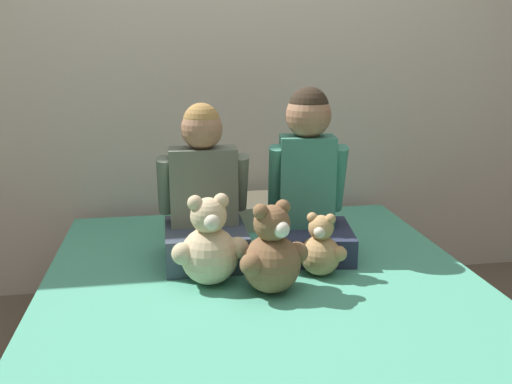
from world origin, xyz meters
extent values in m
cube|color=beige|center=(0.00, 1.04, 1.25)|extent=(8.00, 0.06, 2.50)
cube|color=#997F60|center=(0.00, 0.00, 0.10)|extent=(1.57, 1.87, 0.21)
cube|color=silver|center=(0.00, 0.00, 0.29)|extent=(1.53, 1.84, 0.17)
cube|color=#4CA384|center=(0.00, 0.00, 0.39)|extent=(1.55, 1.85, 0.03)
cube|color=#384251|center=(-0.19, 0.30, 0.48)|extent=(0.30, 0.33, 0.14)
cube|color=#5B6656|center=(-0.19, 0.35, 0.70)|extent=(0.26, 0.12, 0.30)
sphere|color=#9E7051|center=(-0.19, 0.35, 0.92)|extent=(0.16, 0.16, 0.16)
sphere|color=#A37A42|center=(-0.19, 0.35, 0.94)|extent=(0.14, 0.14, 0.14)
cylinder|color=#5B6656|center=(-0.33, 0.35, 0.70)|extent=(0.06, 0.13, 0.24)
cylinder|color=#5B6656|center=(-0.04, 0.35, 0.70)|extent=(0.06, 0.13, 0.24)
cube|color=#282D47|center=(0.21, 0.30, 0.46)|extent=(0.39, 0.36, 0.11)
cube|color=#3D8470|center=(0.22, 0.35, 0.70)|extent=(0.23, 0.16, 0.36)
sphere|color=#9E7051|center=(0.22, 0.35, 0.96)|extent=(0.18, 0.18, 0.18)
sphere|color=#2D2319|center=(0.22, 0.35, 0.99)|extent=(0.15, 0.15, 0.15)
cylinder|color=#3D8470|center=(0.10, 0.37, 0.71)|extent=(0.08, 0.16, 0.29)
cylinder|color=#3D8470|center=(0.34, 0.33, 0.71)|extent=(0.08, 0.16, 0.29)
sphere|color=#D1B78E|center=(-0.19, 0.10, 0.51)|extent=(0.20, 0.20, 0.20)
sphere|color=#D1B78E|center=(-0.19, 0.10, 0.66)|extent=(0.13, 0.13, 0.13)
sphere|color=beige|center=(-0.18, 0.05, 0.65)|extent=(0.06, 0.06, 0.06)
sphere|color=#D1B78E|center=(-0.23, 0.09, 0.70)|extent=(0.05, 0.05, 0.05)
sphere|color=#D1B78E|center=(-0.14, 0.11, 0.70)|extent=(0.05, 0.05, 0.05)
sphere|color=#D1B78E|center=(-0.28, 0.07, 0.54)|extent=(0.08, 0.08, 0.08)
sphere|color=#D1B78E|center=(-0.09, 0.09, 0.54)|extent=(0.08, 0.08, 0.08)
sphere|color=tan|center=(0.21, 0.11, 0.48)|extent=(0.15, 0.15, 0.15)
sphere|color=tan|center=(0.21, 0.11, 0.59)|extent=(0.09, 0.09, 0.09)
sphere|color=beige|center=(0.20, 0.07, 0.58)|extent=(0.04, 0.04, 0.04)
sphere|color=tan|center=(0.18, 0.12, 0.62)|extent=(0.04, 0.04, 0.04)
sphere|color=tan|center=(0.24, 0.10, 0.62)|extent=(0.04, 0.04, 0.04)
sphere|color=tan|center=(0.14, 0.12, 0.50)|extent=(0.06, 0.06, 0.06)
sphere|color=tan|center=(0.27, 0.07, 0.50)|extent=(0.06, 0.06, 0.06)
sphere|color=brown|center=(0.01, 0.00, 0.51)|extent=(0.20, 0.20, 0.20)
sphere|color=brown|center=(0.01, 0.00, 0.65)|extent=(0.12, 0.12, 0.12)
sphere|color=white|center=(0.03, -0.05, 0.64)|extent=(0.06, 0.06, 0.06)
sphere|color=brown|center=(-0.03, -0.02, 0.70)|extent=(0.05, 0.05, 0.05)
sphere|color=brown|center=(0.05, 0.02, 0.70)|extent=(0.05, 0.05, 0.05)
sphere|color=brown|center=(-0.07, -0.06, 0.53)|extent=(0.08, 0.08, 0.08)
sphere|color=brown|center=(0.10, 0.02, 0.53)|extent=(0.08, 0.08, 0.08)
cube|color=beige|center=(0.00, 0.75, 0.46)|extent=(0.59, 0.31, 0.11)
camera|label=1|loc=(-0.31, -1.66, 1.21)|focal=38.00mm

